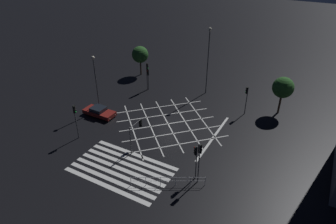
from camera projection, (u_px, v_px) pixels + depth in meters
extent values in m
plane|color=black|center=(168.00, 124.00, 38.68)|extent=(200.00, 200.00, 0.00)
cube|color=silver|center=(136.00, 155.00, 33.16)|extent=(10.39, 0.50, 0.01)
cube|color=silver|center=(132.00, 159.00, 32.48)|extent=(10.39, 0.50, 0.01)
cube|color=silver|center=(127.00, 164.00, 31.80)|extent=(10.39, 0.50, 0.01)
cube|color=silver|center=(122.00, 169.00, 31.12)|extent=(10.39, 0.50, 0.01)
cube|color=silver|center=(116.00, 174.00, 30.44)|extent=(10.39, 0.50, 0.01)
cube|color=silver|center=(111.00, 180.00, 29.76)|extent=(10.39, 0.50, 0.01)
cube|color=silver|center=(105.00, 185.00, 29.08)|extent=(10.39, 0.50, 0.01)
cube|color=silver|center=(179.00, 144.00, 34.86)|extent=(9.07, 9.07, 0.01)
cube|color=silver|center=(133.00, 129.00, 37.57)|extent=(9.07, 9.07, 0.01)
cube|color=silver|center=(173.00, 133.00, 36.77)|extent=(9.07, 9.07, 0.01)
cube|color=silver|center=(151.00, 126.00, 38.13)|extent=(9.07, 9.07, 0.01)
cube|color=silver|center=(168.00, 124.00, 38.68)|extent=(9.07, 9.07, 0.01)
cube|color=silver|center=(168.00, 124.00, 38.68)|extent=(9.07, 9.07, 0.01)
cube|color=silver|center=(163.00, 115.00, 40.59)|extent=(9.07, 9.07, 0.01)
cube|color=silver|center=(185.00, 121.00, 39.24)|extent=(9.07, 9.07, 0.01)
cube|color=silver|center=(159.00, 107.00, 42.51)|extent=(9.07, 9.07, 0.01)
cube|color=silver|center=(201.00, 119.00, 39.79)|extent=(9.07, 9.07, 0.01)
cube|color=silver|center=(213.00, 137.00, 36.07)|extent=(0.30, 10.39, 0.01)
cylinder|color=#424244|center=(76.00, 122.00, 34.87)|extent=(0.11, 0.11, 4.47)
cube|color=black|center=(75.00, 109.00, 33.94)|extent=(0.16, 0.28, 0.90)
sphere|color=black|center=(75.00, 107.00, 33.74)|extent=(0.18, 0.18, 0.18)
sphere|color=black|center=(75.00, 110.00, 33.89)|extent=(0.18, 0.18, 0.18)
sphere|color=green|center=(76.00, 112.00, 34.05)|extent=(0.18, 0.18, 0.18)
cube|color=black|center=(74.00, 109.00, 33.98)|extent=(0.02, 0.36, 0.98)
cylinder|color=#424244|center=(246.00, 101.00, 39.87)|extent=(0.11, 0.11, 4.03)
cube|color=black|center=(247.00, 90.00, 39.16)|extent=(0.16, 0.28, 0.90)
sphere|color=black|center=(246.00, 88.00, 39.05)|extent=(0.18, 0.18, 0.18)
sphere|color=black|center=(246.00, 90.00, 39.20)|extent=(0.18, 0.18, 0.18)
sphere|color=green|center=(246.00, 92.00, 39.36)|extent=(0.18, 0.18, 0.18)
cube|color=black|center=(247.00, 91.00, 39.12)|extent=(0.02, 0.36, 0.98)
cylinder|color=#424244|center=(148.00, 80.00, 46.55)|extent=(0.11, 0.11, 3.43)
cube|color=black|center=(148.00, 73.00, 45.84)|extent=(0.28, 0.16, 0.90)
sphere|color=red|center=(147.00, 71.00, 45.60)|extent=(0.18, 0.18, 0.18)
sphere|color=black|center=(147.00, 73.00, 45.75)|extent=(0.18, 0.18, 0.18)
sphere|color=black|center=(147.00, 75.00, 45.90)|extent=(0.18, 0.18, 0.18)
cube|color=black|center=(148.00, 72.00, 45.90)|extent=(0.36, 0.02, 0.98)
cylinder|color=#424244|center=(196.00, 163.00, 28.98)|extent=(0.11, 0.11, 3.91)
cube|color=black|center=(196.00, 150.00, 28.30)|extent=(0.16, 0.28, 0.90)
sphere|color=red|center=(195.00, 148.00, 28.19)|extent=(0.18, 0.18, 0.18)
sphere|color=black|center=(195.00, 150.00, 28.35)|extent=(0.18, 0.18, 0.18)
sphere|color=black|center=(194.00, 153.00, 28.50)|extent=(0.18, 0.18, 0.18)
cube|color=black|center=(196.00, 151.00, 28.26)|extent=(0.02, 0.36, 0.98)
cylinder|color=#424244|center=(147.00, 76.00, 46.32)|extent=(0.11, 0.11, 4.44)
cube|color=black|center=(147.00, 66.00, 45.40)|extent=(0.16, 0.28, 0.90)
sphere|color=black|center=(148.00, 64.00, 45.20)|extent=(0.18, 0.18, 0.18)
sphere|color=black|center=(148.00, 66.00, 45.35)|extent=(0.18, 0.18, 0.18)
sphere|color=green|center=(148.00, 68.00, 45.50)|extent=(0.18, 0.18, 0.18)
cube|color=black|center=(147.00, 66.00, 45.43)|extent=(0.02, 0.36, 0.98)
cylinder|color=#424244|center=(131.00, 141.00, 32.47)|extent=(0.11, 0.11, 3.49)
cylinder|color=#424244|center=(135.00, 124.00, 32.45)|extent=(0.09, 2.07, 0.09)
cube|color=black|center=(141.00, 123.00, 33.46)|extent=(0.28, 0.16, 0.90)
sphere|color=red|center=(141.00, 120.00, 33.40)|extent=(0.18, 0.18, 0.18)
sphere|color=black|center=(141.00, 123.00, 33.55)|extent=(0.18, 0.18, 0.18)
sphere|color=black|center=(141.00, 125.00, 33.70)|extent=(0.18, 0.18, 0.18)
cube|color=black|center=(140.00, 123.00, 33.40)|extent=(0.36, 0.02, 0.98)
cylinder|color=#424244|center=(199.00, 164.00, 28.38)|extent=(0.11, 0.11, 4.50)
cube|color=black|center=(200.00, 149.00, 27.60)|extent=(0.28, 0.16, 0.90)
sphere|color=black|center=(201.00, 145.00, 27.54)|extent=(0.18, 0.18, 0.18)
sphere|color=orange|center=(201.00, 148.00, 27.69)|extent=(0.18, 0.18, 0.18)
sphere|color=black|center=(201.00, 150.00, 27.84)|extent=(0.18, 0.18, 0.18)
cube|color=black|center=(200.00, 149.00, 27.54)|extent=(0.36, 0.02, 0.98)
cylinder|color=#424244|center=(208.00, 63.00, 43.96)|extent=(0.14, 0.14, 9.68)
sphere|color=#F4EAC6|center=(210.00, 29.00, 41.44)|extent=(0.50, 0.50, 0.50)
cylinder|color=#424244|center=(97.00, 86.00, 39.92)|extent=(0.14, 0.14, 7.50)
sphere|color=#F4EAC6|center=(93.00, 58.00, 37.95)|extent=(0.46, 0.46, 0.46)
cylinder|color=#473323|center=(141.00, 68.00, 51.95)|extent=(0.26, 0.26, 2.59)
sphere|color=#285B23|center=(140.00, 55.00, 50.77)|extent=(2.81, 2.81, 2.81)
cylinder|color=#473323|center=(280.00, 104.00, 40.45)|extent=(0.27, 0.27, 2.77)
sphere|color=#285B23|center=(283.00, 87.00, 39.22)|extent=(2.81, 2.81, 2.81)
cube|color=maroon|center=(99.00, 112.00, 40.29)|extent=(4.40, 1.87, 0.54)
cube|color=black|center=(98.00, 109.00, 40.07)|extent=(1.85, 1.64, 0.47)
sphere|color=white|center=(115.00, 115.00, 39.86)|extent=(0.16, 0.16, 0.16)
sphere|color=white|center=(109.00, 119.00, 38.98)|extent=(0.16, 0.16, 0.16)
cylinder|color=black|center=(111.00, 113.00, 40.41)|extent=(0.65, 0.20, 0.65)
cylinder|color=black|center=(104.00, 119.00, 39.17)|extent=(0.65, 0.20, 0.65)
cylinder|color=black|center=(96.00, 108.00, 41.54)|extent=(0.65, 0.20, 0.65)
cylinder|color=black|center=(88.00, 113.00, 40.31)|extent=(0.65, 0.20, 0.65)
cylinder|color=#B7B7BC|center=(131.00, 181.00, 28.82)|extent=(0.05, 0.05, 1.05)
cylinder|color=#B7B7BC|center=(146.00, 181.00, 28.82)|extent=(0.05, 0.05, 1.05)
cylinder|color=#B7B7BC|center=(161.00, 181.00, 28.82)|extent=(0.05, 0.05, 1.05)
cylinder|color=#B7B7BC|center=(175.00, 181.00, 28.82)|extent=(0.05, 0.05, 1.05)
cylinder|color=#B7B7BC|center=(190.00, 181.00, 28.82)|extent=(0.05, 0.05, 1.05)
cylinder|color=#B7B7BC|center=(205.00, 181.00, 28.82)|extent=(0.05, 0.05, 1.05)
cylinder|color=#B7B7BC|center=(168.00, 178.00, 28.57)|extent=(6.30, 3.49, 0.04)
cylinder|color=#B7B7BC|center=(168.00, 181.00, 28.79)|extent=(6.30, 3.49, 0.04)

